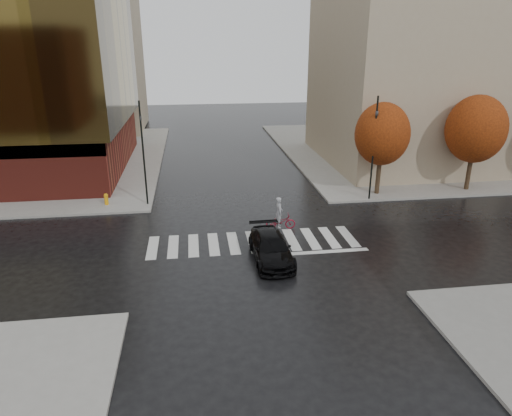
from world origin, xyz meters
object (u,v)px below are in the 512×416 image
at_px(sedan, 271,248).
at_px(fire_hydrant, 106,198).
at_px(traffic_light_ne, 374,142).
at_px(cyclist, 280,218).
at_px(traffic_light_nw, 143,148).

bearing_deg(sedan, fire_hydrant, 134.48).
height_order(sedan, traffic_light_ne, traffic_light_ne).
xyz_separation_m(traffic_light_ne, fire_hydrant, (-18.02, 1.29, -3.56)).
relative_size(cyclist, traffic_light_ne, 0.28).
relative_size(sedan, cyclist, 2.32).
xyz_separation_m(cyclist, traffic_light_nw, (-8.14, 5.24, 3.34)).
distance_m(cyclist, traffic_light_ne, 8.97).
bearing_deg(traffic_light_ne, traffic_light_nw, -18.07).
height_order(cyclist, traffic_light_nw, traffic_light_nw).
relative_size(sedan, traffic_light_nw, 0.67).
distance_m(traffic_light_nw, fire_hydrant, 4.39).
distance_m(cyclist, fire_hydrant, 12.15).
bearing_deg(cyclist, traffic_light_ne, -56.18).
bearing_deg(cyclist, fire_hydrant, 67.03).
relative_size(traffic_light_nw, fire_hydrant, 8.74).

